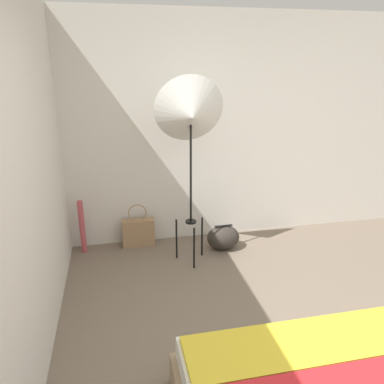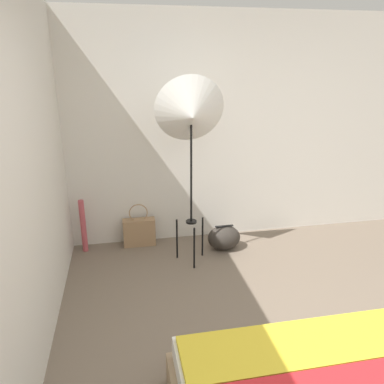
% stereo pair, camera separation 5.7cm
% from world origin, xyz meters
% --- Properties ---
extents(wall_back, '(8.00, 0.05, 2.60)m').
position_xyz_m(wall_back, '(0.00, 2.51, 1.30)').
color(wall_back, silver).
rests_on(wall_back, ground_plane).
extents(wall_side_left, '(0.05, 8.00, 2.60)m').
position_xyz_m(wall_side_left, '(-1.81, 1.00, 1.30)').
color(wall_side_left, silver).
rests_on(wall_side_left, ground_plane).
extents(photo_umbrella, '(0.70, 0.41, 1.95)m').
position_xyz_m(photo_umbrella, '(-0.48, 1.89, 1.58)').
color(photo_umbrella, black).
rests_on(photo_umbrella, ground_plane).
extents(tote_bag, '(0.37, 0.13, 0.52)m').
position_xyz_m(tote_bag, '(-1.01, 2.36, 0.17)').
color(tote_bag, '#9E7A56').
rests_on(tote_bag, ground_plane).
extents(duffel_bag, '(0.38, 0.28, 0.29)m').
position_xyz_m(duffel_bag, '(-0.06, 2.08, 0.14)').
color(duffel_bag, '#332D28').
rests_on(duffel_bag, ground_plane).
extents(paper_roll, '(0.06, 0.06, 0.62)m').
position_xyz_m(paper_roll, '(-1.63, 2.33, 0.31)').
color(paper_roll, '#BC4C56').
rests_on(paper_roll, ground_plane).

